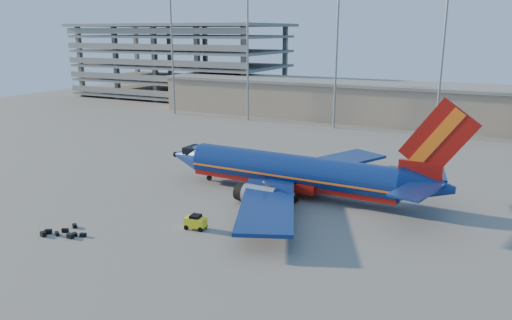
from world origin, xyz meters
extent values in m
plane|color=slate|center=(0.00, 0.00, 0.00)|extent=(220.00, 220.00, 0.00)
cube|color=gray|center=(10.00, 58.00, 4.00)|extent=(120.00, 15.00, 8.00)
cube|color=slate|center=(10.00, 58.00, 8.20)|extent=(122.00, 16.00, 0.60)
cube|color=slate|center=(-62.00, 74.00, 1.00)|extent=(60.00, 30.00, 0.70)
cube|color=slate|center=(-62.00, 74.00, 5.20)|extent=(60.00, 30.00, 0.70)
cube|color=slate|center=(-62.00, 74.00, 9.40)|extent=(60.00, 30.00, 0.70)
cube|color=slate|center=(-62.00, 74.00, 13.60)|extent=(60.00, 30.00, 0.70)
cube|color=slate|center=(-62.00, 74.00, 17.80)|extent=(60.00, 30.00, 0.70)
cube|color=slate|center=(-62.00, 74.00, 21.00)|extent=(62.00, 32.00, 0.80)
cube|color=slate|center=(-62.00, 87.00, 10.50)|extent=(1.20, 1.20, 21.00)
cylinder|color=gray|center=(-45.00, 46.00, 14.00)|extent=(0.44, 0.44, 28.00)
cylinder|color=gray|center=(-25.00, 46.00, 14.00)|extent=(0.44, 0.44, 28.00)
cylinder|color=gray|center=(-5.00, 46.00, 14.00)|extent=(0.44, 0.44, 28.00)
cylinder|color=gray|center=(15.00, 46.00, 14.00)|extent=(0.44, 0.44, 28.00)
cylinder|color=navy|center=(3.86, 2.41, 2.95)|extent=(26.35, 4.71, 4.05)
cube|color=maroon|center=(3.86, 2.41, 1.91)|extent=(26.33, 3.95, 1.42)
cube|color=orange|center=(3.86, 2.41, 2.68)|extent=(26.35, 4.76, 0.24)
cone|color=navy|center=(-11.56, 2.81, 2.95)|extent=(4.70, 4.16, 4.05)
cube|color=black|center=(-10.14, 2.77, 3.99)|extent=(2.70, 2.91, 0.88)
cone|color=navy|center=(19.83, 2.01, 3.34)|extent=(5.79, 4.19, 4.05)
cube|color=maroon|center=(18.95, 2.03, 4.81)|extent=(4.61, 0.72, 2.41)
cube|color=maroon|center=(20.48, 1.99, 8.64)|extent=(8.04, 0.55, 8.73)
cube|color=orange|center=(20.26, 2.00, 8.64)|extent=(5.35, 0.59, 6.85)
cube|color=navy|center=(19.48, 5.74, 3.94)|extent=(4.51, 7.48, 0.24)
cube|color=navy|center=(19.29, -1.70, 3.94)|extent=(4.82, 7.57, 0.24)
cube|color=navy|center=(5.74, 12.00, 1.97)|extent=(12.23, 17.66, 0.38)
cube|color=navy|center=(5.25, -7.25, 1.97)|extent=(11.55, 17.76, 0.38)
cube|color=maroon|center=(4.40, 2.40, 1.48)|extent=(6.67, 4.43, 1.09)
cylinder|color=gray|center=(2.69, 8.14, 1.26)|extent=(4.00, 2.40, 2.30)
cylinder|color=gray|center=(2.40, -3.24, 1.26)|extent=(4.00, 2.40, 2.30)
cylinder|color=gray|center=(-8.17, 2.72, 0.60)|extent=(0.27, 0.27, 1.20)
cylinder|color=black|center=(-8.17, 2.72, 0.35)|extent=(0.71, 0.29, 0.70)
cylinder|color=black|center=(5.57, 5.22, 0.46)|extent=(0.93, 0.62, 0.92)
cylinder|color=black|center=(5.43, -0.47, 0.46)|extent=(0.93, 0.62, 0.92)
cube|color=yellow|center=(-0.37, -12.34, 0.74)|extent=(2.20, 1.43, 0.98)
cube|color=black|center=(-0.37, -12.34, 1.33)|extent=(1.11, 1.20, 0.34)
cylinder|color=black|center=(-1.22, -11.90, 0.26)|extent=(0.53, 0.24, 0.51)
cylinder|color=black|center=(-1.09, -12.97, 0.26)|extent=(0.53, 0.24, 0.51)
cylinder|color=black|center=(0.34, -11.70, 0.26)|extent=(0.53, 0.24, 0.51)
cylinder|color=black|center=(0.48, -12.78, 0.26)|extent=(0.53, 0.24, 0.51)
cube|color=black|center=(-12.67, -20.66, 0.24)|extent=(0.65, 0.53, 0.47)
cube|color=black|center=(-11.61, -19.91, 0.19)|extent=(0.68, 0.56, 0.38)
cube|color=black|center=(-9.95, -19.80, 0.21)|extent=(0.63, 0.40, 0.43)
cube|color=black|center=(-12.75, -19.97, 0.23)|extent=(0.76, 0.69, 0.45)
cube|color=black|center=(-11.53, -18.97, 0.21)|extent=(0.69, 0.52, 0.41)
cube|color=black|center=(-9.14, -18.95, 0.18)|extent=(0.66, 0.52, 0.36)
cube|color=black|center=(-11.64, -17.63, 0.19)|extent=(0.73, 0.68, 0.37)
cube|color=black|center=(-9.94, -19.22, 0.18)|extent=(0.61, 0.54, 0.35)
camera|label=1|loc=(26.37, -51.73, 19.54)|focal=35.00mm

